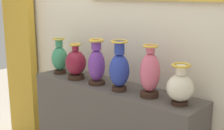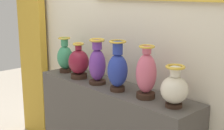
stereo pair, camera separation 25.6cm
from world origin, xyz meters
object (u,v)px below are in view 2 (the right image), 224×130
object	(u,v)px
vase_jade	(65,57)
vase_violet	(97,64)
vase_ivory	(174,89)
vase_burgundy	(79,63)
vase_rose	(146,74)
vase_cobalt	(118,69)

from	to	relation	value
vase_jade	vase_violet	distance (m)	0.51
vase_jade	vase_ivory	bearing A→B (deg)	0.00
vase_burgundy	vase_rose	bearing A→B (deg)	2.39
vase_violet	vase_ivory	bearing A→B (deg)	1.80
vase_cobalt	vase_rose	distance (m)	0.26
vase_cobalt	vase_ivory	distance (m)	0.51
vase_ivory	vase_violet	bearing A→B (deg)	-178.20
vase_violet	vase_rose	world-z (taller)	vase_rose
vase_jade	vase_violet	xyz separation A→B (m)	(0.51, -0.02, 0.02)
vase_jade	vase_burgundy	size ratio (longest dim) A/B	1.05
vase_ivory	vase_cobalt	bearing A→B (deg)	-176.01
vase_ivory	vase_jade	bearing A→B (deg)	-180.00
vase_rose	vase_violet	bearing A→B (deg)	-177.32
vase_cobalt	vase_ivory	xyz separation A→B (m)	(0.51, 0.04, -0.05)
vase_violet	vase_cobalt	xyz separation A→B (m)	(0.26, -0.01, 0.00)
vase_jade	vase_violet	size ratio (longest dim) A/B	0.88
vase_burgundy	vase_cobalt	bearing A→B (deg)	-0.44
vase_jade	vase_burgundy	bearing A→B (deg)	-6.98
vase_burgundy	vase_violet	size ratio (longest dim) A/B	0.83
vase_violet	vase_cobalt	size ratio (longest dim) A/B	0.96
vase_burgundy	vase_rose	size ratio (longest dim) A/B	0.82
vase_burgundy	vase_cobalt	size ratio (longest dim) A/B	0.80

